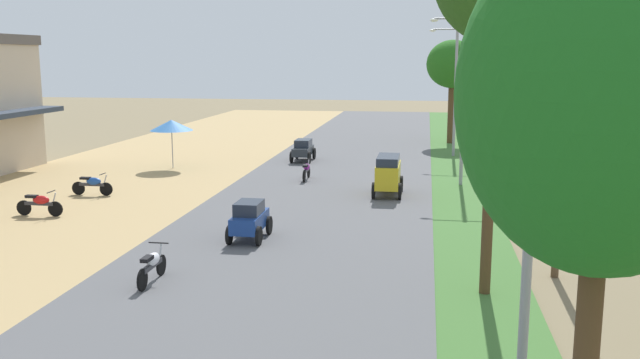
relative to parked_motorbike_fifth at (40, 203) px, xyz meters
name	(u,v)px	position (x,y,z in m)	size (l,w,h in m)	color
parked_motorbike_fifth	(40,203)	(0.00, 0.00, 0.00)	(1.80, 0.54, 0.94)	black
parked_motorbike_sixth	(93,184)	(0.09, 3.85, 0.00)	(1.80, 0.54, 0.94)	black
vendor_umbrella	(171,125)	(0.84, 11.16, 1.75)	(2.20, 2.20, 2.52)	#99999E
median_tree_nearest	(605,98)	(15.54, -15.59, 4.86)	(2.87, 2.87, 7.17)	#4C351E
median_tree_third	(453,65)	(15.47, 24.14, 4.70)	(3.43, 3.43, 6.84)	#4C351E
streetlamp_near	(534,149)	(15.47, -11.85, 3.86)	(3.16, 0.20, 7.53)	gray
streetlamp_mid	(464,88)	(15.47, 8.70, 3.87)	(3.16, 0.20, 7.54)	gray
streetlamp_far	(456,82)	(15.47, 17.98, 3.81)	(3.16, 0.20, 7.43)	gray
utility_pole_near	(565,117)	(17.35, -4.27, 3.73)	(1.80, 0.20, 8.19)	brown
car_hatchback_blue	(250,219)	(8.40, -2.05, 0.19)	(1.04, 2.00, 1.23)	navy
car_van_yellow	(388,173)	(12.34, 5.69, 0.47)	(1.19, 2.41, 1.67)	gold
car_sedan_charcoal	(303,149)	(7.13, 14.56, 0.19)	(1.10, 2.26, 1.19)	#282D33
motorbike_ahead_second	(152,264)	(7.00, -6.55, 0.02)	(0.54, 1.80, 0.94)	black
motorbike_ahead_third	(307,170)	(8.35, 8.72, 0.02)	(0.54, 1.80, 0.94)	black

